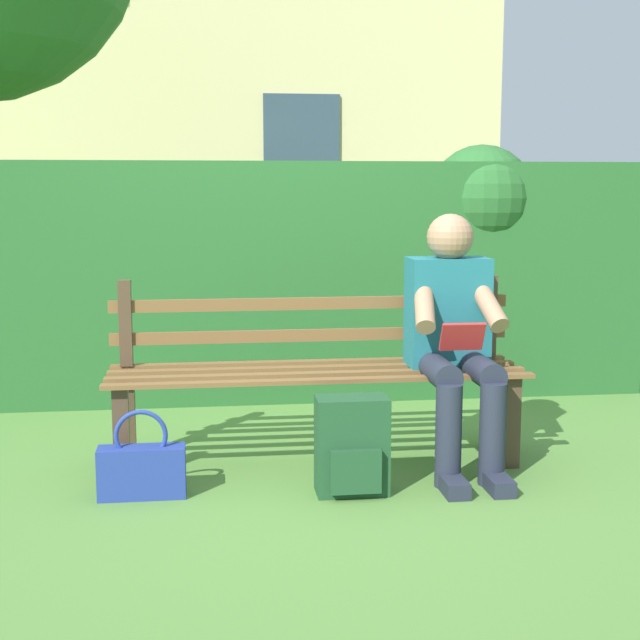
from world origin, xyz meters
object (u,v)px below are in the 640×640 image
(park_bench, at_px, (316,371))
(backpack, at_px, (352,447))
(person_seated, at_px, (454,334))
(handbag, at_px, (142,469))

(park_bench, distance_m, backpack, 0.55)
(person_seated, relative_size, handbag, 3.10)
(person_seated, bearing_deg, handbag, 10.43)
(person_seated, bearing_deg, park_bench, -14.52)
(backpack, bearing_deg, park_bench, -78.87)
(park_bench, bearing_deg, person_seated, 165.48)
(backpack, bearing_deg, person_seated, -148.53)
(person_seated, height_order, handbag, person_seated)
(backpack, height_order, handbag, backpack)
(handbag, bearing_deg, backpack, 175.93)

